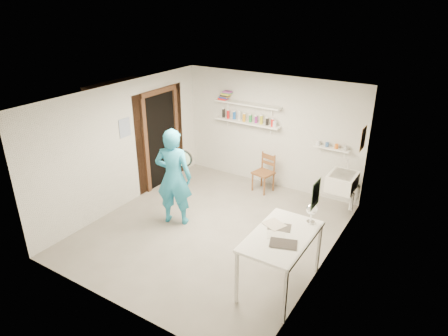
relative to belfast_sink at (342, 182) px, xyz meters
The scene contains 27 objects.
floor 2.54m from the belfast_sink, 135.83° to the right, with size 4.00×4.50×0.02m, color slate.
ceiling 2.98m from the belfast_sink, 135.83° to the right, with size 4.00×4.50×0.02m, color silver.
wall_back 1.90m from the belfast_sink, 162.26° to the left, with size 4.00×0.02×2.40m, color silver.
wall_front 4.36m from the belfast_sink, 113.84° to the right, with size 4.00×0.02×2.40m, color silver.
wall_left 4.16m from the belfast_sink, 155.67° to the right, with size 0.02×4.50×2.40m, color silver.
wall_right 1.79m from the belfast_sink, 81.30° to the right, with size 0.02×4.50×2.40m, color silver.
doorway_recess 3.81m from the belfast_sink, behind, with size 0.02×0.90×2.00m, color black.
corridor_box 4.51m from the belfast_sink, behind, with size 1.40×1.50×2.10m, color brown.
door_lintel 4.01m from the belfast_sink, behind, with size 0.06×1.05×0.10m, color brown.
door_jamb_near 3.91m from the belfast_sink, 162.82° to the right, with size 0.06×0.10×2.00m, color brown.
door_jamb_far 3.74m from the belfast_sink, behind, with size 0.06×0.10×2.00m, color brown.
shelf_lower 2.38m from the belfast_sink, 169.18° to the left, with size 1.50×0.22×0.03m, color white.
shelf_upper 2.52m from the belfast_sink, 169.18° to the left, with size 1.50×0.22×0.03m, color white.
ledge_shelf 0.75m from the belfast_sink, 130.40° to the left, with size 0.70×0.14×0.03m, color white.
poster_left 4.17m from the belfast_sink, 156.18° to the right, with size 0.01×0.28×0.36m, color #334C7F.
poster_right_a 0.89m from the belfast_sink, 22.79° to the left, with size 0.01×0.34×0.42m, color #995933.
poster_right_b 2.40m from the belfast_sink, 83.96° to the right, with size 0.01×0.30×0.38m, color #3F724C.
belfast_sink is the anchor object (origin of this frame).
man 3.08m from the belfast_sink, 143.70° to the right, with size 0.65×0.43×1.80m, color teal.
wall_clock 2.93m from the belfast_sink, 146.10° to the right, with size 0.32×0.32×0.04m, color beige.
wooden_chair 1.71m from the belfast_sink, behind, with size 0.38×0.36×0.82m, color brown.
work_table 2.47m from the belfast_sink, 92.57° to the right, with size 0.78×1.29×0.86m, color white.
desk_lamp 1.97m from the belfast_sink, 86.93° to the right, with size 0.16×0.16×0.16m, color white.
spray_cans 2.41m from the belfast_sink, 169.18° to the left, with size 1.32×0.06×0.17m.
book_stack 3.05m from the belfast_sink, behind, with size 0.30×0.14×0.20m.
ledge_pots 0.78m from the belfast_sink, 130.40° to the left, with size 0.48×0.07×0.09m.
papers 2.46m from the belfast_sink, 92.57° to the right, with size 0.30×0.22×0.02m.
Camera 1 is at (3.40, -5.06, 3.88)m, focal length 32.00 mm.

